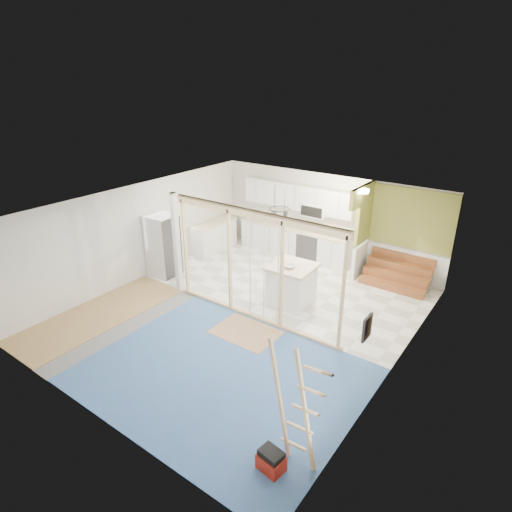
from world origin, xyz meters
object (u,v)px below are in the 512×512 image
Objects in this scene: fridge at (164,246)px; toolbox at (271,461)px; island at (291,285)px; ladder at (296,406)px.

toolbox is (6.01, -3.62, -0.70)m from fridge.
island is (3.71, 0.65, -0.36)m from fridge.
ladder reaches higher than toolbox.
ladder is (6.15, -3.26, 0.10)m from fridge.
fridge is 1.63× the size of island.
ladder reaches higher than island.
fridge is 0.92× the size of ladder.
ladder is (2.44, -3.91, 0.46)m from island.
ladder reaches higher than fridge.
fridge is 4.27× the size of toolbox.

